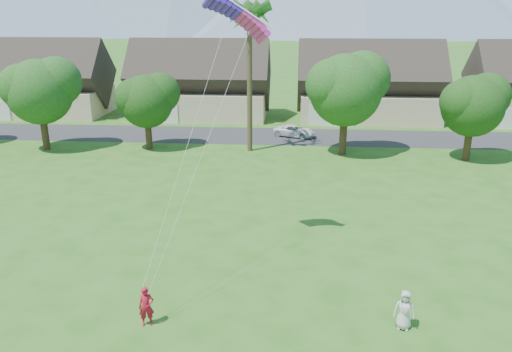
# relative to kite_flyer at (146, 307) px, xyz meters

# --- Properties ---
(street) EXTENTS (90.00, 7.00, 0.01)m
(street) POSITION_rel_kite_flyer_xyz_m (3.67, 31.36, -0.81)
(street) COLOR #2D2D30
(street) RESTS_ON ground
(kite_flyer) EXTENTS (0.68, 0.54, 1.63)m
(kite_flyer) POSITION_rel_kite_flyer_xyz_m (0.00, 0.00, 0.00)
(kite_flyer) COLOR #AA1327
(kite_flyer) RESTS_ON ground
(watcher) EXTENTS (0.87, 0.65, 1.62)m
(watcher) POSITION_rel_kite_flyer_xyz_m (9.91, 0.56, -0.01)
(watcher) COLOR silver
(watcher) RESTS_ON ground
(parked_car) EXTENTS (4.45, 3.24, 1.12)m
(parked_car) POSITION_rel_kite_flyer_xyz_m (5.58, 31.36, -0.25)
(parked_car) COLOR white
(parked_car) RESTS_ON ground
(houses_row) EXTENTS (72.75, 8.19, 8.86)m
(houses_row) POSITION_rel_kite_flyer_xyz_m (4.17, 40.36, 2.63)
(houses_row) COLOR beige
(houses_row) RESTS_ON ground
(tree_row) EXTENTS (62.27, 6.67, 8.45)m
(tree_row) POSITION_rel_kite_flyer_xyz_m (2.53, 25.28, 4.07)
(tree_row) COLOR #47301C
(tree_row) RESTS_ON ground
(fan_palm) EXTENTS (3.00, 3.00, 13.80)m
(fan_palm) POSITION_rel_kite_flyer_xyz_m (1.67, 25.86, 10.99)
(fan_palm) COLOR #4C3D26
(fan_palm) RESTS_ON ground
(parafoil_kite) EXTENTS (3.35, 1.39, 0.50)m
(parafoil_kite) POSITION_rel_kite_flyer_xyz_m (2.92, 7.08, 10.70)
(parafoil_kite) COLOR #4518B6
(parafoil_kite) RESTS_ON ground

